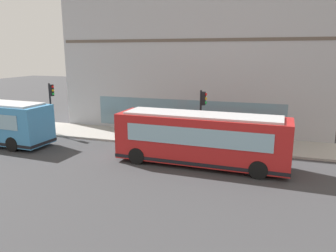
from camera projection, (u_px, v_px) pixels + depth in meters
ground at (158, 158)px, 20.34m from camera, size 120.00×120.00×0.00m
sidewalk_curb at (179, 139)px, 24.62m from camera, size 4.06×40.00×0.15m
building_corner at (196, 50)px, 27.98m from camera, size 6.41×22.11×13.52m
city_bus_nearside at (201, 139)px, 18.91m from camera, size 2.86×10.12×3.07m
traffic_light_near_corner at (202, 108)px, 21.86m from camera, size 0.32×0.49×3.90m
traffic_light_down_block at (51, 99)px, 25.54m from camera, size 0.32×0.49×4.01m
fire_hydrant at (187, 134)px, 24.45m from camera, size 0.35×0.35×0.74m
pedestrian_walking_along_curb at (199, 125)px, 24.31m from camera, size 0.32×0.32×1.73m
pedestrian_near_hydrant at (128, 123)px, 24.88m from camera, size 0.32×0.32×1.79m
pedestrian_by_light_pole at (255, 133)px, 22.30m from camera, size 0.32×0.32×1.67m
pedestrian_near_building_entrance at (175, 124)px, 24.55m from camera, size 0.32×0.32×1.78m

